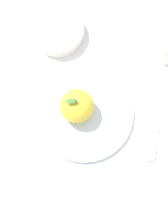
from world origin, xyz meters
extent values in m
plane|color=silver|center=(0.00, 0.00, 0.00)|extent=(2.40, 2.40, 0.00)
cylinder|color=silver|center=(0.04, 0.01, 0.01)|extent=(0.23, 0.23, 0.02)
torus|color=silver|center=(0.04, 0.01, 0.01)|extent=(0.23, 0.23, 0.01)
sphere|color=gold|center=(0.05, 0.01, 0.05)|extent=(0.08, 0.08, 0.08)
cylinder|color=#4C3319|center=(0.05, 0.01, 0.10)|extent=(0.00, 0.00, 0.01)
ellipsoid|color=#386628|center=(0.06, 0.01, 0.10)|extent=(0.02, 0.01, 0.00)
cylinder|color=silver|center=(0.10, -0.20, 0.02)|extent=(0.13, 0.13, 0.04)
torus|color=silver|center=(0.10, -0.20, 0.03)|extent=(0.13, 0.13, 0.01)
cylinder|color=#B7AF9F|center=(0.10, -0.20, 0.03)|extent=(0.10, 0.10, 0.01)
cube|color=silver|center=(-0.15, -0.03, 0.00)|extent=(0.05, 0.15, 0.00)
cube|color=silver|center=(-0.13, 0.08, 0.01)|extent=(0.03, 0.09, 0.01)
camera|label=1|loc=(0.04, 0.16, 0.73)|focal=49.82mm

